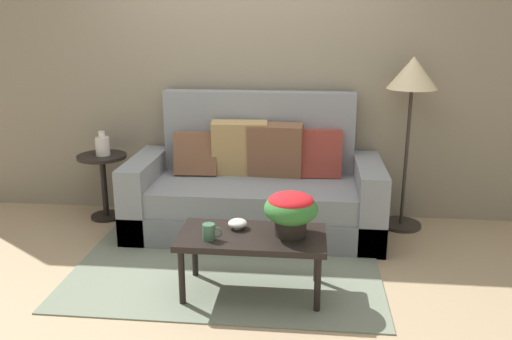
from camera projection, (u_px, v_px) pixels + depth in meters
ground_plane at (229, 261)px, 4.05m from camera, size 14.00×14.00×0.00m
wall_back at (246, 69)px, 4.77m from camera, size 6.40×0.12×2.68m
area_rug at (231, 256)px, 4.13m from camera, size 2.24×1.92×0.01m
couch at (255, 190)px, 4.58m from camera, size 2.12×0.90×1.17m
coffee_table at (252, 241)px, 3.49m from camera, size 0.97×0.49×0.43m
side_table at (103, 175)px, 4.82m from camera, size 0.44×0.44×0.60m
floor_lamp at (412, 86)px, 4.38m from camera, size 0.41×0.41×1.48m
potted_plant at (291, 209)px, 3.42m from camera, size 0.35×0.35×0.29m
coffee_mug at (209, 232)px, 3.38m from camera, size 0.13×0.08×0.10m
snack_bowl at (238, 223)px, 3.56m from camera, size 0.13×0.13×0.07m
table_vase at (103, 145)px, 4.73m from camera, size 0.12×0.12×0.22m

